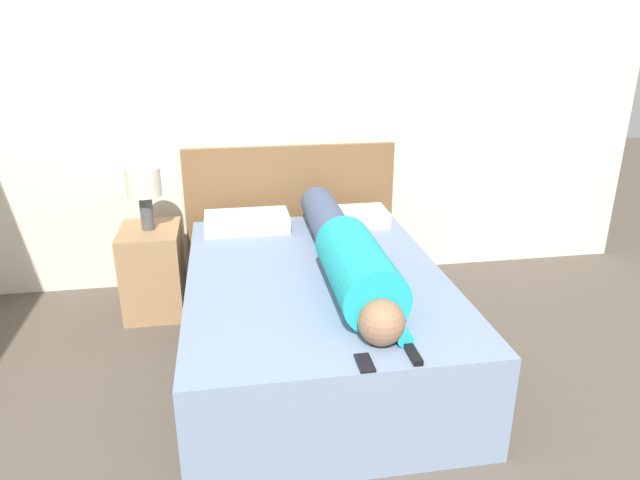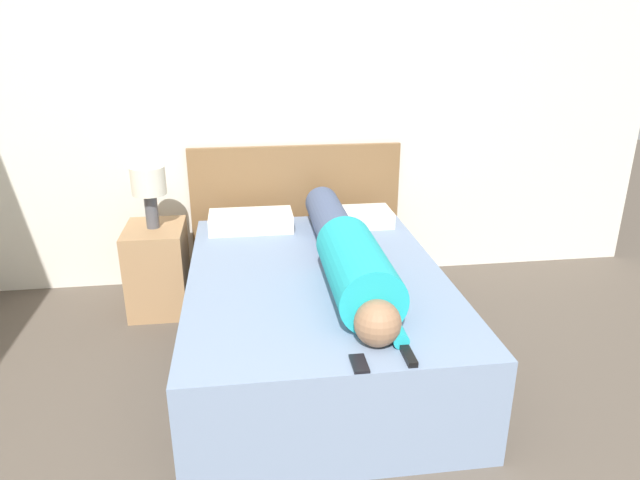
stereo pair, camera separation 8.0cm
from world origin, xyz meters
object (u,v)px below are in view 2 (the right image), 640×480
at_px(tv_remote, 408,355).
at_px(cell_phone, 359,364).
at_px(pillow_near_headboard, 251,221).
at_px(nightstand, 158,268).
at_px(person_lying, 348,253).
at_px(pillow_second, 353,217).
at_px(bed, 316,316).
at_px(table_lamp, 149,185).

relative_size(tv_remote, cell_phone, 1.15).
relative_size(pillow_near_headboard, cell_phone, 4.22).
xyz_separation_m(nightstand, person_lying, (1.13, -0.82, 0.38)).
distance_m(pillow_near_headboard, pillow_second, 0.69).
distance_m(bed, pillow_second, 0.90).
height_order(pillow_near_headboard, cell_phone, pillow_near_headboard).
distance_m(pillow_near_headboard, tv_remote, 1.77).
xyz_separation_m(nightstand, cell_phone, (1.02, -1.67, 0.25)).
height_order(nightstand, table_lamp, table_lamp).
relative_size(bed, person_lying, 1.09).
relative_size(nightstand, pillow_second, 1.11).
bearing_deg(pillow_near_headboard, cell_phone, -76.95).
bearing_deg(nightstand, bed, -37.84).
height_order(person_lying, pillow_second, person_lying).
bearing_deg(cell_phone, table_lamp, 121.43).
distance_m(nightstand, pillow_near_headboard, 0.70).
height_order(table_lamp, pillow_second, table_lamp).
height_order(bed, pillow_second, pillow_second).
relative_size(table_lamp, pillow_near_headboard, 0.73).
relative_size(person_lying, cell_phone, 13.92).
xyz_separation_m(pillow_near_headboard, pillow_second, (0.69, 0.00, -0.01)).
relative_size(table_lamp, cell_phone, 3.09).
xyz_separation_m(pillow_second, tv_remote, (-0.09, -1.66, -0.04)).
distance_m(pillow_near_headboard, cell_phone, 1.73).
relative_size(bed, pillow_second, 3.79).
distance_m(bed, cell_phone, 0.96).
relative_size(nightstand, tv_remote, 3.86).
distance_m(nightstand, cell_phone, 1.97).
xyz_separation_m(person_lying, tv_remote, (0.10, -0.83, -0.12)).
height_order(table_lamp, tv_remote, table_lamp).
distance_m(nightstand, tv_remote, 2.07).
bearing_deg(tv_remote, pillow_near_headboard, 109.85).
bearing_deg(nightstand, table_lamp, -75.96).
bearing_deg(cell_phone, pillow_near_headboard, 103.05).
bearing_deg(pillow_second, tv_remote, -92.99).
bearing_deg(bed, table_lamp, 142.16).
bearing_deg(pillow_second, pillow_near_headboard, 180.00).
bearing_deg(table_lamp, cell_phone, -58.57).
bearing_deg(tv_remote, pillow_second, 87.01).
xyz_separation_m(person_lying, pillow_second, (0.19, 0.84, -0.08)).
relative_size(nightstand, person_lying, 0.32).
height_order(pillow_near_headboard, pillow_second, pillow_near_headboard).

